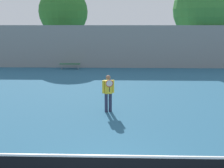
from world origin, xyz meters
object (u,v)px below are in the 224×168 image
object	(u,v)px
tennis_player	(108,92)
tree_green_tall	(204,9)
tree_green_broad	(64,12)
bench_courtside_far	(70,64)

from	to	relation	value
tennis_player	tree_green_tall	size ratio (longest dim) A/B	0.22
tree_green_tall	tennis_player	bearing A→B (deg)	-120.53
tree_green_broad	tennis_player	bearing A→B (deg)	-71.87
bench_courtside_far	tree_green_broad	bearing A→B (deg)	105.45
tennis_player	bench_courtside_far	bearing A→B (deg)	96.06
tennis_player	tree_green_broad	xyz separation A→B (m)	(-4.92, 15.04, 3.75)
tennis_player	tree_green_broad	bearing A→B (deg)	94.78
bench_courtside_far	tree_green_broad	size ratio (longest dim) A/B	0.24
tennis_player	tree_green_broad	world-z (taller)	tree_green_broad
bench_courtside_far	tree_green_broad	world-z (taller)	tree_green_broad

